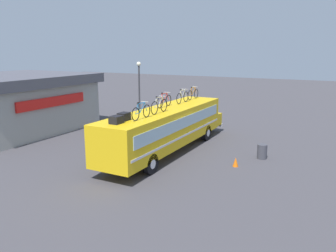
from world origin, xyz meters
name	(u,v)px	position (x,y,z in m)	size (l,w,h in m)	color
ground_plane	(166,153)	(0.00, 0.00, 0.00)	(120.00, 120.00, 0.00)	#423F44
bus	(168,126)	(0.24, 0.00, 1.62)	(12.98, 2.52, 2.76)	yellow
luggage_bag_1	(116,120)	(-4.86, 0.07, 2.94)	(0.58, 0.50, 0.37)	black
luggage_bag_2	(124,117)	(-4.05, 0.18, 2.95)	(0.58, 0.46, 0.40)	black
rooftop_bicycle_1	(141,112)	(-3.36, -0.40, 3.13)	(1.73, 0.44, 0.91)	black
rooftop_bicycle_2	(159,106)	(-1.45, -0.37, 3.16)	(1.80, 0.44, 0.98)	black
rooftop_bicycle_3	(164,101)	(0.56, 0.41, 3.14)	(1.77, 0.44, 0.92)	black
rooftop_bicycle_4	(182,97)	(2.52, 0.11, 3.15)	(1.76, 0.44, 0.94)	black
rooftop_bicycle_5	(193,94)	(4.51, 0.23, 3.14)	(1.79, 0.44, 0.91)	black
roadside_building	(12,102)	(-0.28, 13.51, 2.21)	(11.17, 9.39, 4.32)	#9E9E99
trash_bin	(262,151)	(1.63, -5.49, 0.43)	(0.56, 0.56, 0.86)	#3F3F47
traffic_cone	(236,162)	(-0.45, -4.55, 0.26)	(0.30, 0.30, 0.52)	orange
street_lamp	(139,85)	(6.18, 5.88, 3.34)	(0.36, 0.36, 5.26)	#38383D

